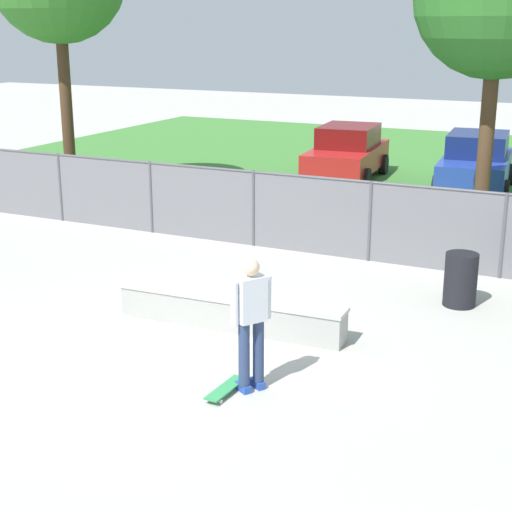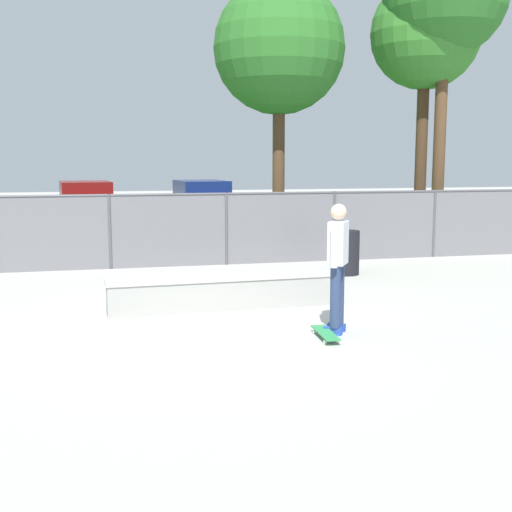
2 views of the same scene
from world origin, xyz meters
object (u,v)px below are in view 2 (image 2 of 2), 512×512
(car_red, at_px, (86,206))
(trash_bin, at_px, (346,253))
(tree_near_right, at_px, (279,49))
(tree_mid, at_px, (425,36))
(skateboarder, at_px, (338,262))
(concrete_ledge, at_px, (225,292))
(car_blue, at_px, (202,204))
(skateboard, at_px, (325,333))

(car_red, xyz_separation_m, trash_bin, (5.45, -9.81, -0.37))
(car_red, bearing_deg, tree_near_right, -49.18)
(tree_near_right, bearing_deg, tree_mid, -1.99)
(skateboarder, distance_m, tree_mid, 10.94)
(tree_near_right, xyz_separation_m, car_red, (-5.05, 5.84, -4.36))
(concrete_ledge, relative_size, tree_near_right, 0.55)
(car_red, height_order, car_blue, same)
(tree_mid, relative_size, trash_bin, 7.74)
(skateboard, relative_size, tree_near_right, 0.12)
(concrete_ledge, bearing_deg, car_red, 100.76)
(car_blue, bearing_deg, concrete_ledge, -97.06)
(tree_near_right, relative_size, car_blue, 1.59)
(tree_mid, distance_m, trash_bin, 7.39)
(tree_near_right, distance_m, tree_mid, 4.03)
(skateboard, height_order, tree_near_right, tree_near_right)
(concrete_ledge, xyz_separation_m, skateboarder, (1.26, -1.83, 0.73))
(trash_bin, bearing_deg, tree_near_right, 95.82)
(concrete_ledge, bearing_deg, skateboard, -64.19)
(car_red, bearing_deg, skateboard, -76.94)
(tree_mid, relative_size, car_blue, 1.65)
(tree_near_right, bearing_deg, car_red, 130.82)
(skateboard, xyz_separation_m, car_blue, (0.53, 14.48, 0.77))
(skateboard, bearing_deg, car_blue, 87.90)
(tree_mid, relative_size, car_red, 1.65)
(car_blue, bearing_deg, skateboarder, -91.13)
(skateboarder, relative_size, skateboard, 2.25)
(tree_mid, height_order, trash_bin, tree_mid)
(skateboarder, xyz_separation_m, tree_near_right, (1.43, 8.42, 4.19))
(tree_near_right, distance_m, car_blue, 7.35)
(tree_near_right, relative_size, car_red, 1.59)
(concrete_ledge, relative_size, trash_bin, 4.11)
(skateboarder, relative_size, trash_bin, 1.96)
(tree_mid, xyz_separation_m, car_red, (-9.05, 5.98, -4.82))
(skateboarder, distance_m, car_blue, 14.23)
(skateboarder, xyz_separation_m, car_blue, (0.28, 14.23, -0.17))
(skateboarder, bearing_deg, trash_bin, 67.62)
(car_red, bearing_deg, tree_mid, -33.46)
(trash_bin, bearing_deg, tree_mid, 46.77)
(trash_bin, bearing_deg, car_blue, 99.02)
(tree_near_right, distance_m, car_red, 8.87)
(skateboarder, xyz_separation_m, car_red, (-3.62, 14.26, -0.17))
(tree_near_right, xyz_separation_m, trash_bin, (0.40, -3.97, -4.74))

